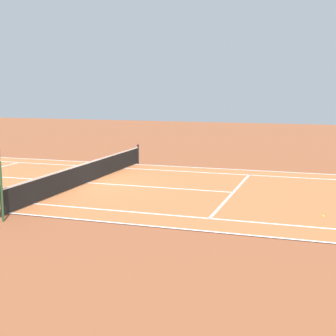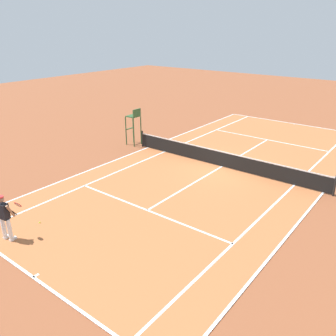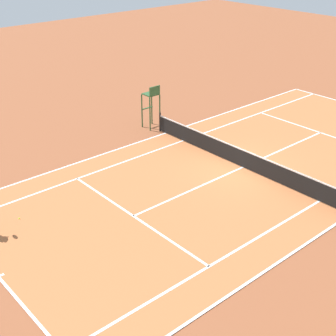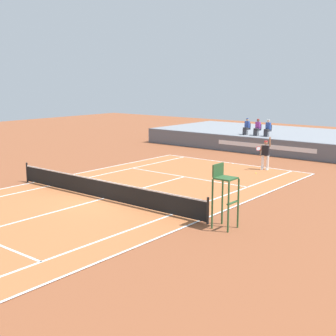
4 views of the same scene
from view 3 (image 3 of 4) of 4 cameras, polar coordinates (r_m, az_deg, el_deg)
The scene contains 5 objects.
ground_plane at distance 22.82m, azimuth 8.76°, elevation 0.02°, with size 80.00×80.00×0.00m, color brown.
court at distance 22.82m, azimuth 8.76°, elevation 0.05°, with size 11.08×23.88×0.03m.
net at distance 22.59m, azimuth 8.85°, elevation 1.20°, with size 11.98×0.10×1.07m.
tennis_ball at distance 19.57m, azimuth -17.13°, elevation -5.71°, with size 0.07×0.07×0.07m, color #D1E533.
umpire_chair at distance 26.59m, azimuth -1.96°, elevation 7.91°, with size 0.77×0.77×2.44m.
Camera 3 is at (-12.87, 15.86, 10.18)m, focal length 51.72 mm.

